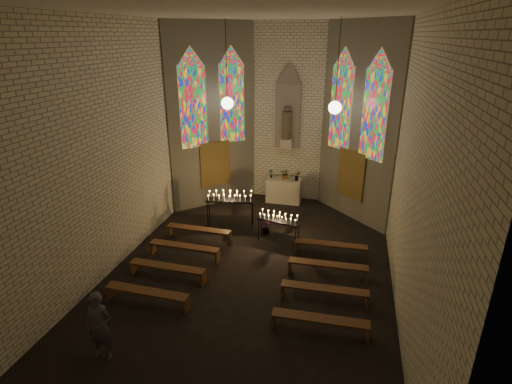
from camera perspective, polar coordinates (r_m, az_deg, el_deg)
floor at (r=11.95m, az=-0.78°, el=-11.38°), size 12.00×12.00×0.00m
room at (r=13.60m, az=2.76°, el=9.76°), size 8.22×12.43×7.00m
altar at (r=16.49m, az=3.96°, el=0.22°), size 1.40×0.60×1.00m
flower_vase_left at (r=16.38m, az=2.15°, el=2.64°), size 0.22×0.18×0.36m
flower_vase_center at (r=16.29m, az=4.22°, el=2.62°), size 0.47×0.43×0.43m
flower_vase_right at (r=16.11m, az=5.92°, el=2.27°), size 0.25×0.22×0.39m
aisle_flower_pot at (r=13.94m, az=1.42°, el=-5.12°), size 0.33×0.33×0.47m
votive_stand_left at (r=14.21m, az=-3.74°, el=-0.86°), size 1.76×0.66×1.26m
votive_stand_right at (r=13.08m, az=3.23°, el=-3.84°), size 1.45×0.63×1.04m
pew_left_0 at (r=13.64m, az=-8.21°, el=-5.45°), size 2.25×0.37×0.43m
pew_right_0 at (r=12.79m, az=10.64°, el=-7.56°), size 2.25×0.37×0.43m
pew_left_1 at (r=12.67m, az=-10.20°, el=-7.83°), size 2.25×0.37×0.43m
pew_right_1 at (r=11.76m, az=10.24°, el=-10.36°), size 2.25×0.37×0.43m
pew_left_2 at (r=11.75m, az=-12.55°, el=-10.57°), size 2.25×0.37×0.43m
pew_right_2 at (r=10.75m, az=9.75°, el=-13.68°), size 2.25×0.37×0.43m
pew_left_3 at (r=10.88m, az=-15.34°, el=-13.75°), size 2.25×0.37×0.43m
pew_right_3 at (r=9.80m, az=9.15°, el=-17.68°), size 2.25×0.37×0.43m
visitor at (r=9.43m, az=-21.47°, el=-17.45°), size 0.63×0.45×1.60m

